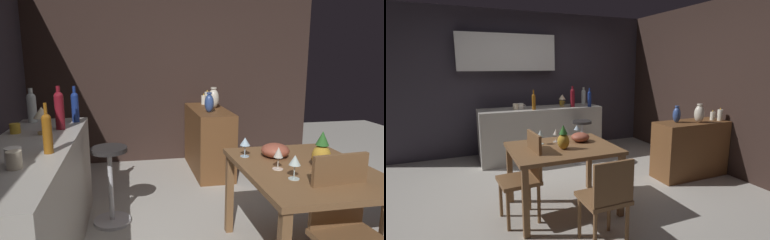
% 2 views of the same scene
% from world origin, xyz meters
% --- Properties ---
extents(ground_plane, '(9.00, 9.00, 0.00)m').
position_xyz_m(ground_plane, '(0.00, 0.00, 0.00)').
color(ground_plane, '#B7B2A8').
extents(wall_kitchen_back, '(5.20, 0.33, 2.60)m').
position_xyz_m(wall_kitchen_back, '(-0.06, 2.08, 1.41)').
color(wall_kitchen_back, '#38333D').
rests_on(wall_kitchen_back, ground_plane).
extents(wall_side_right, '(0.10, 4.40, 2.60)m').
position_xyz_m(wall_side_right, '(2.55, 0.30, 1.30)').
color(wall_side_right, '#33231E').
rests_on(wall_side_right, ground_plane).
extents(dining_table, '(1.14, 0.91, 0.74)m').
position_xyz_m(dining_table, '(-0.15, -0.48, 0.65)').
color(dining_table, brown).
rests_on(dining_table, ground_plane).
extents(kitchen_counter, '(2.10, 0.60, 0.90)m').
position_xyz_m(kitchen_counter, '(0.16, 1.45, 0.45)').
color(kitchen_counter, '#B2ADA3').
rests_on(kitchen_counter, ground_plane).
extents(sideboard_cabinet, '(1.10, 0.44, 0.82)m').
position_xyz_m(sideboard_cabinet, '(1.93, -0.26, 0.41)').
color(sideboard_cabinet, brown).
rests_on(sideboard_cabinet, ground_plane).
extents(chair_near_window, '(0.43, 0.43, 0.93)m').
position_xyz_m(chair_near_window, '(-0.59, -0.52, 0.50)').
color(chair_near_window, brown).
rests_on(chair_near_window, ground_plane).
extents(chair_by_doorway, '(0.41, 0.41, 0.85)m').
position_xyz_m(chair_by_doorway, '(-0.05, -1.31, 0.48)').
color(chair_by_doorway, brown).
rests_on(chair_by_doorway, ground_plane).
extents(bar_stool, '(0.34, 0.34, 0.72)m').
position_xyz_m(bar_stool, '(0.71, 0.93, 0.38)').
color(bar_stool, '#262323').
rests_on(bar_stool, ground_plane).
extents(wine_glass_left, '(0.07, 0.07, 0.16)m').
position_xyz_m(wine_glass_left, '(-0.15, -0.26, 0.85)').
color(wine_glass_left, silver).
rests_on(wine_glass_left, dining_table).
extents(wine_glass_right, '(0.08, 0.08, 0.15)m').
position_xyz_m(wine_glass_right, '(0.17, -0.13, 0.86)').
color(wine_glass_right, silver).
rests_on(wine_glass_right, dining_table).
extents(wine_glass_center, '(0.08, 0.08, 0.16)m').
position_xyz_m(wine_glass_center, '(-0.35, -0.28, 0.86)').
color(wine_glass_center, silver).
rests_on(wine_glass_center, dining_table).
extents(pineapple_centerpiece, '(0.13, 0.13, 0.27)m').
position_xyz_m(pineapple_centerpiece, '(-0.18, -0.57, 0.85)').
color(pineapple_centerpiece, gold).
rests_on(pineapple_centerpiece, dining_table).
extents(fruit_bowl, '(0.22, 0.22, 0.11)m').
position_xyz_m(fruit_bowl, '(0.11, -0.36, 0.79)').
color(fruit_bowl, '#9E4C38').
rests_on(fruit_bowl, dining_table).
extents(wine_bottle_cobalt, '(0.07, 0.07, 0.33)m').
position_xyz_m(wine_bottle_cobalt, '(0.99, 1.24, 1.05)').
color(wine_bottle_cobalt, navy).
rests_on(wine_bottle_cobalt, kitchen_counter).
extents(wine_bottle_amber, '(0.06, 0.06, 0.33)m').
position_xyz_m(wine_bottle_amber, '(-0.01, 1.27, 1.04)').
color(wine_bottle_amber, '#8C5114').
rests_on(wine_bottle_amber, kitchen_counter).
extents(wine_bottle_ruby, '(0.08, 0.08, 0.37)m').
position_xyz_m(wine_bottle_ruby, '(0.70, 1.32, 1.08)').
color(wine_bottle_ruby, maroon).
rests_on(wine_bottle_ruby, kitchen_counter).
extents(wine_bottle_clear, '(0.08, 0.08, 0.32)m').
position_xyz_m(wine_bottle_clear, '(1.05, 1.63, 1.05)').
color(wine_bottle_clear, silver).
rests_on(wine_bottle_clear, kitchen_counter).
extents(cup_mustard, '(0.12, 0.08, 0.08)m').
position_xyz_m(cup_mustard, '(0.62, 1.65, 0.94)').
color(cup_mustard, gold).
rests_on(cup_mustard, kitchen_counter).
extents(cup_cream, '(0.12, 0.08, 0.10)m').
position_xyz_m(cup_cream, '(-0.29, 1.39, 0.95)').
color(cup_cream, beige).
rests_on(cup_cream, kitchen_counter).
extents(cup_white, '(0.13, 0.09, 0.10)m').
position_xyz_m(cup_white, '(-0.20, 1.43, 0.95)').
color(cup_white, white).
rests_on(cup_white, kitchen_counter).
extents(counter_lamp, '(0.12, 0.12, 0.22)m').
position_xyz_m(counter_lamp, '(0.55, 1.43, 1.06)').
color(counter_lamp, '#A58447').
rests_on(counter_lamp, kitchen_counter).
extents(pillar_candle_tall, '(0.07, 0.07, 0.19)m').
position_xyz_m(pillar_candle_tall, '(2.39, -0.34, 0.90)').
color(pillar_candle_tall, white).
rests_on(pillar_candle_tall, sideboard_cabinet).
extents(pillar_candle_short, '(0.07, 0.07, 0.15)m').
position_xyz_m(pillar_candle_short, '(2.31, -0.27, 0.88)').
color(pillar_candle_short, white).
rests_on(pillar_candle_short, sideboard_cabinet).
extents(vase_ceramic_ivory, '(0.14, 0.14, 0.27)m').
position_xyz_m(vase_ceramic_ivory, '(1.98, -0.33, 0.95)').
color(vase_ceramic_ivory, beige).
rests_on(vase_ceramic_ivory, sideboard_cabinet).
extents(vase_ceramic_blue, '(0.11, 0.11, 0.24)m').
position_xyz_m(vase_ceramic_blue, '(1.69, -0.20, 0.93)').
color(vase_ceramic_blue, '#334C8C').
rests_on(vase_ceramic_blue, sideboard_cabinet).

